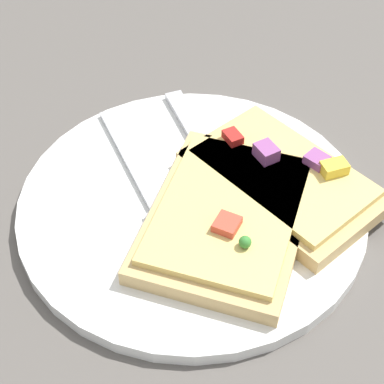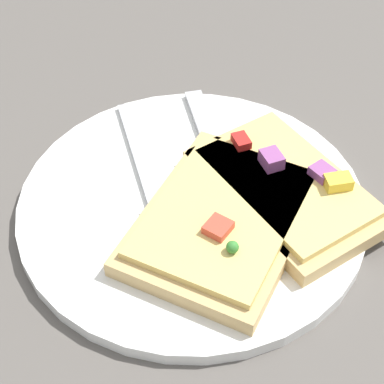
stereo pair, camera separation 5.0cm
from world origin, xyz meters
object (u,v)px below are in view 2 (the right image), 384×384
at_px(pizza_slice_main, 224,219).
at_px(pizza_slice_corner, 286,187).
at_px(plate, 192,205).
at_px(fork, 153,195).
at_px(knife, 214,149).

height_order(pizza_slice_main, pizza_slice_corner, pizza_slice_corner).
xyz_separation_m(plate, pizza_slice_main, (0.04, -0.01, 0.02)).
relative_size(fork, pizza_slice_main, 0.98).
bearing_deg(fork, plate, 67.34).
height_order(knife, pizza_slice_main, pizza_slice_main).
height_order(knife, pizza_slice_corner, pizza_slice_corner).
bearing_deg(pizza_slice_corner, plate, -119.59).
xyz_separation_m(fork, pizza_slice_main, (0.07, -0.00, 0.01)).
xyz_separation_m(fork, pizza_slice_corner, (0.09, 0.06, 0.01)).
distance_m(plate, pizza_slice_corner, 0.08).
height_order(plate, pizza_slice_main, pizza_slice_main).
relative_size(plate, knife, 1.84).
relative_size(plate, pizza_slice_corner, 1.55).
bearing_deg(fork, knife, 121.59).
bearing_deg(plate, fork, -157.41).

